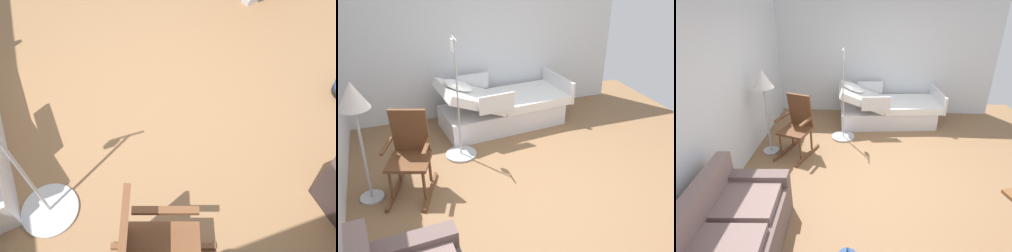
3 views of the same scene
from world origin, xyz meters
The scene contains 2 objects.
ground_plane centered at (0.00, 0.00, 0.00)m, with size 6.37×6.37×0.00m, color olive.
iv_pole centered at (1.19, 0.78, 0.25)m, with size 0.44×0.44×1.69m.
Camera 1 is at (0.63, 2.01, 2.46)m, focal length 34.95 mm.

